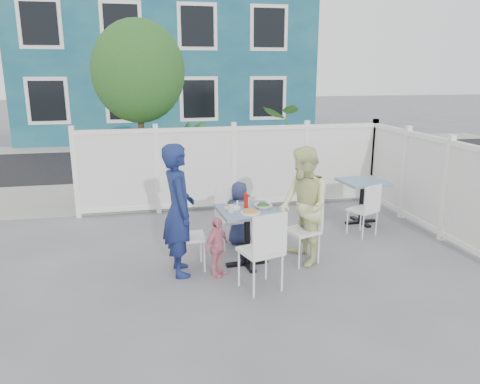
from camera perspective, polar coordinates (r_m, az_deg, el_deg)
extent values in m
plane|color=slate|center=(6.95, 2.29, -7.59)|extent=(80.00, 80.00, 0.00)
cube|color=gray|center=(10.49, -2.76, 0.16)|extent=(24.00, 2.60, 0.01)
cube|color=black|center=(14.07, -5.17, 3.85)|extent=(24.00, 5.00, 0.01)
cube|color=gray|center=(17.11, -6.41, 5.76)|extent=(24.00, 1.60, 0.01)
cube|color=navy|center=(20.26, -9.10, 15.55)|extent=(11.00, 6.00, 6.00)
cube|color=black|center=(17.34, -16.79, 10.66)|extent=(1.20, 0.04, 1.40)
cube|color=black|center=(17.47, -3.37, 11.27)|extent=(1.20, 0.04, 1.40)
cube|color=black|center=(17.37, -17.43, 18.90)|extent=(1.20, 0.04, 1.40)
cube|color=black|center=(17.50, -3.50, 19.47)|extent=(1.20, 0.04, 1.40)
cube|color=white|center=(8.98, -0.76, 3.04)|extent=(5.80, 0.04, 1.40)
cube|color=white|center=(8.86, -0.78, 7.73)|extent=(5.86, 0.08, 0.08)
cube|color=white|center=(9.16, -0.75, -1.62)|extent=(5.86, 0.08, 0.12)
cube|color=white|center=(8.42, 21.51, 1.23)|extent=(0.04, 3.60, 1.40)
cube|color=white|center=(8.30, 21.99, 6.20)|extent=(0.08, 3.66, 0.08)
cube|color=white|center=(8.62, 21.04, -3.69)|extent=(0.08, 3.66, 0.12)
cylinder|color=#382316|center=(9.64, -11.85, 5.83)|extent=(0.12, 0.12, 2.40)
ellipsoid|color=#1E4B19|center=(9.53, -12.30, 14.17)|extent=(1.80, 1.62, 1.98)
cube|color=yellow|center=(10.44, -15.34, 3.28)|extent=(0.76, 0.58, 1.32)
imported|color=#1E4B19|center=(9.55, -6.27, 3.61)|extent=(1.25, 1.25, 1.63)
imported|color=#1E4B19|center=(9.95, 7.86, 4.76)|extent=(1.99, 1.82, 1.88)
cube|color=slate|center=(6.33, 0.88, -2.32)|extent=(0.81, 0.81, 0.04)
cylinder|color=black|center=(6.45, 0.86, -5.64)|extent=(0.09, 0.09, 0.74)
cube|color=black|center=(6.59, 0.85, -8.65)|extent=(0.60, 0.13, 0.04)
cube|color=black|center=(6.59, 0.85, -8.65)|extent=(0.13, 0.60, 0.04)
cube|color=slate|center=(8.38, 14.77, 1.21)|extent=(0.79, 0.79, 0.04)
cylinder|color=black|center=(8.47, 14.61, -1.26)|extent=(0.08, 0.08, 0.71)
cube|color=black|center=(8.57, 14.45, -3.53)|extent=(0.58, 0.13, 0.04)
cube|color=black|center=(8.57, 14.45, -3.53)|extent=(0.13, 0.58, 0.04)
cube|color=white|center=(6.37, -6.14, -5.47)|extent=(0.40, 0.42, 0.04)
cube|color=white|center=(6.27, -7.92, -3.45)|extent=(0.04, 0.42, 0.45)
cylinder|color=white|center=(6.63, -4.80, -6.67)|extent=(0.02, 0.02, 0.45)
cylinder|color=white|center=(6.30, -4.35, -7.83)|extent=(0.02, 0.02, 0.45)
cylinder|color=white|center=(6.60, -7.73, -6.86)|extent=(0.02, 0.02, 0.45)
cylinder|color=white|center=(6.27, -7.44, -8.04)|extent=(0.02, 0.02, 0.45)
cube|color=white|center=(6.59, 7.48, -4.73)|extent=(0.53, 0.54, 0.04)
cube|color=white|center=(6.63, 8.85, -2.35)|extent=(0.17, 0.41, 0.46)
cylinder|color=white|center=(6.43, 7.24, -7.38)|extent=(0.02, 0.02, 0.46)
cylinder|color=white|center=(6.70, 5.27, -6.41)|extent=(0.02, 0.02, 0.46)
cylinder|color=white|center=(6.64, 9.57, -6.75)|extent=(0.02, 0.02, 0.46)
cylinder|color=white|center=(6.90, 7.58, -5.84)|extent=(0.02, 0.02, 0.46)
cube|color=white|center=(7.09, -1.02, -3.37)|extent=(0.46, 0.45, 0.04)
cube|color=white|center=(7.18, -1.53, -1.12)|extent=(0.41, 0.09, 0.43)
cylinder|color=white|center=(7.07, 0.78, -5.28)|extent=(0.02, 0.02, 0.43)
cylinder|color=white|center=(6.96, -1.89, -5.63)|extent=(0.02, 0.02, 0.43)
cylinder|color=white|center=(7.36, -0.18, -4.46)|extent=(0.02, 0.02, 0.43)
cylinder|color=white|center=(7.25, -2.76, -4.78)|extent=(0.02, 0.02, 0.43)
cube|color=white|center=(5.74, 2.51, -7.20)|extent=(0.57, 0.55, 0.04)
cube|color=white|center=(5.47, 3.67, -5.24)|extent=(0.45, 0.16, 0.49)
cylinder|color=white|center=(5.89, -0.13, -9.18)|extent=(0.03, 0.03, 0.49)
cylinder|color=white|center=(6.08, 3.20, -8.45)|extent=(0.03, 0.03, 0.49)
cylinder|color=white|center=(5.60, 1.71, -10.54)|extent=(0.03, 0.03, 0.49)
cylinder|color=white|center=(5.79, 5.15, -9.71)|extent=(0.03, 0.03, 0.49)
cube|color=white|center=(7.86, 14.73, -2.14)|extent=(0.51, 0.51, 0.04)
cube|color=white|center=(7.69, 15.87, -0.77)|extent=(0.37, 0.19, 0.42)
cylinder|color=white|center=(7.89, 12.96, -3.57)|extent=(0.02, 0.02, 0.42)
cylinder|color=white|center=(8.14, 14.51, -3.10)|extent=(0.02, 0.02, 0.42)
cylinder|color=white|center=(7.70, 14.76, -4.14)|extent=(0.02, 0.02, 0.42)
cylinder|color=white|center=(7.96, 16.29, -3.64)|extent=(0.02, 0.02, 0.42)
imported|color=navy|center=(6.10, -7.50, -2.20)|extent=(0.47, 0.67, 1.74)
imported|color=#CEDC54|center=(6.47, 7.77, -1.72)|extent=(0.69, 0.85, 1.64)
imported|color=navy|center=(7.22, -0.07, -2.56)|extent=(0.50, 0.34, 0.98)
imported|color=pink|center=(6.13, -2.83, -6.68)|extent=(0.47, 0.47, 0.80)
cylinder|color=white|center=(6.15, 1.28, -2.52)|extent=(0.26, 0.26, 0.02)
cylinder|color=white|center=(6.36, -0.94, -1.94)|extent=(0.22, 0.22, 0.02)
imported|color=white|center=(6.36, 2.84, -1.77)|extent=(0.23, 0.23, 0.06)
cylinder|color=beige|center=(6.18, -1.14, -1.91)|extent=(0.08, 0.08, 0.12)
cylinder|color=beige|center=(6.52, 0.83, -1.03)|extent=(0.08, 0.08, 0.12)
cylinder|color=#BD0F06|center=(6.37, 0.74, -1.11)|extent=(0.06, 0.06, 0.19)
cylinder|color=white|center=(6.50, -0.31, -1.35)|extent=(0.03, 0.03, 0.07)
cylinder|color=black|center=(6.55, -0.29, -1.23)|extent=(0.03, 0.03, 0.07)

